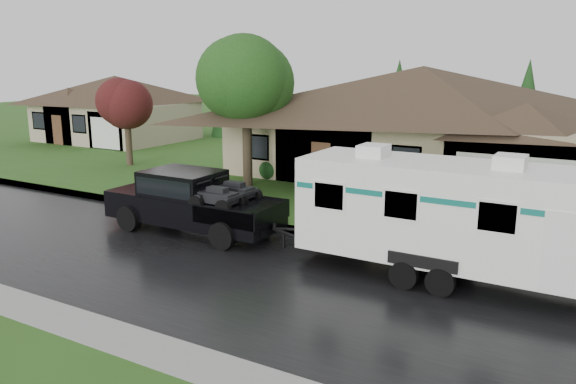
{
  "coord_description": "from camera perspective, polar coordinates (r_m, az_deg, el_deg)",
  "views": [
    {
      "loc": [
        10.48,
        -14.57,
        5.94
      ],
      "look_at": [
        0.97,
        2.0,
        1.51
      ],
      "focal_mm": 35.0,
      "sensor_mm": 36.0,
      "label": 1
    }
  ],
  "objects": [
    {
      "name": "ground",
      "position": [
        18.9,
        -5.6,
        -5.31
      ],
      "size": [
        140.0,
        140.0,
        0.0
      ],
      "primitive_type": "plane",
      "color": "#2F561A",
      "rests_on": "ground"
    },
    {
      "name": "house_main",
      "position": [
        29.66,
        13.86,
        8.15
      ],
      "size": [
        19.44,
        10.8,
        6.9
      ],
      "color": "gray",
      "rests_on": "lawn"
    },
    {
      "name": "shrub_row",
      "position": [
        25.88,
        10.07,
        1.07
      ],
      "size": [
        13.6,
        1.0,
        1.0
      ],
      "color": "#143814",
      "rests_on": "lawn"
    },
    {
      "name": "pickup_truck",
      "position": [
        20.26,
        -9.91,
        -0.75
      ],
      "size": [
        6.55,
        2.49,
        2.18
      ],
      "color": "black",
      "rests_on": "ground"
    },
    {
      "name": "lawn",
      "position": [
        31.92,
        10.16,
        2.27
      ],
      "size": [
        140.0,
        26.0,
        0.15
      ],
      "primitive_type": "cube",
      "color": "#2F561A",
      "rests_on": "ground"
    },
    {
      "name": "travel_trailer",
      "position": [
        16.07,
        15.03,
        -1.87
      ],
      "size": [
        8.08,
        2.84,
        3.63
      ],
      "color": "white",
      "rests_on": "ground"
    },
    {
      "name": "curb",
      "position": [
        20.67,
        -1.99,
        -3.43
      ],
      "size": [
        140.0,
        0.5,
        0.15
      ],
      "primitive_type": "cube",
      "color": "gray",
      "rests_on": "ground"
    },
    {
      "name": "house_far",
      "position": [
        44.44,
        -17.0,
        8.68
      ],
      "size": [
        10.8,
        8.64,
        5.8
      ],
      "color": "tan",
      "rests_on": "lawn"
    },
    {
      "name": "road",
      "position": [
        17.41,
        -9.44,
        -7.05
      ],
      "size": [
        140.0,
        8.0,
        0.01
      ],
      "primitive_type": "cube",
      "color": "black",
      "rests_on": "ground"
    },
    {
      "name": "tree_left_green",
      "position": [
        26.44,
        -4.26,
        11.06
      ],
      "size": [
        4.25,
        4.25,
        7.03
      ],
      "color": "#382B1E",
      "rests_on": "lawn"
    },
    {
      "name": "tree_red",
      "position": [
        33.22,
        -16.11,
        8.47
      ],
      "size": [
        2.98,
        2.98,
        4.93
      ],
      "color": "#382B1E",
      "rests_on": "lawn"
    }
  ]
}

